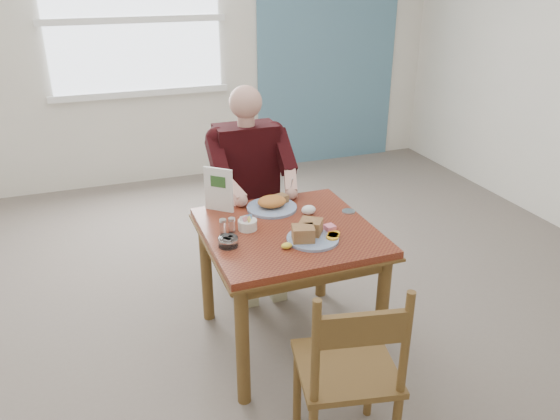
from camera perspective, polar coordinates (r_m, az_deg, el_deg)
name	(u,v)px	position (r m, az deg, el deg)	size (l,w,h in m)	color
floor	(288,340)	(3.38, 0.81, -13.39)	(6.00, 6.00, 0.00)	#695E55
wall_back	(178,40)	(5.62, -10.62, 17.07)	(5.50, 5.50, 0.00)	silver
accent_panel	(329,34)	(6.09, 5.13, 17.89)	(1.60, 0.02, 2.80)	teal
lemon_wedge	(287,246)	(2.77, 0.70, -3.75)	(0.06, 0.04, 0.03)	yellow
napkin	(309,210)	(3.14, 3.00, 0.01)	(0.08, 0.07, 0.05)	white
metal_dish	(348,212)	(3.20, 7.17, -0.16)	(0.08, 0.08, 0.01)	silver
window	(134,20)	(5.51, -15.03, 18.65)	(1.72, 0.04, 1.42)	white
table	(288,246)	(3.03, 0.88, -3.81)	(0.92, 0.92, 0.75)	brown
chair_far	(247,216)	(3.78, -3.47, -0.61)	(0.42, 0.42, 0.95)	brown
chair_near	(349,372)	(2.44, 7.22, -16.48)	(0.50, 0.50, 0.95)	brown
diner	(250,175)	(3.58, -3.18, 3.66)	(0.53, 0.56, 1.39)	tan
near_plate	(311,234)	(2.85, 3.24, -2.47)	(0.36, 0.36, 0.09)	white
far_plate	(272,204)	(3.21, -0.80, 0.63)	(0.37, 0.37, 0.08)	white
caddy	(248,225)	(2.97, -3.41, -1.53)	(0.13, 0.13, 0.08)	white
shakers	(227,226)	(2.93, -5.52, -1.63)	(0.09, 0.04, 0.08)	white
creamer	(228,242)	(2.80, -5.44, -3.32)	(0.11, 0.11, 0.05)	white
menu	(219,189)	(3.17, -6.43, 2.16)	(0.14, 0.13, 0.26)	white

